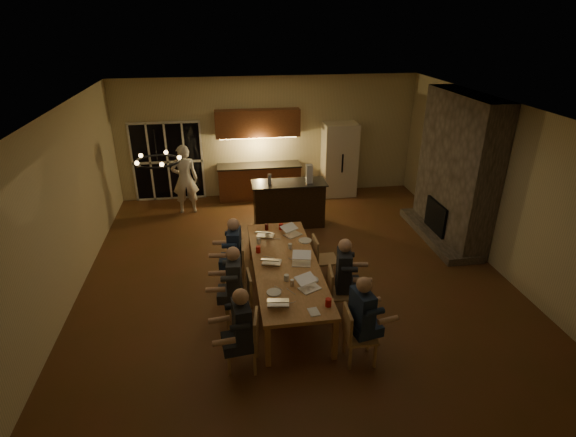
% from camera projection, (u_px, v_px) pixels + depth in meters
% --- Properties ---
extents(floor, '(9.00, 9.00, 0.00)m').
position_uv_depth(floor, '(295.00, 276.00, 8.70)').
color(floor, brown).
rests_on(floor, ground).
extents(back_wall, '(8.00, 0.04, 3.20)m').
position_uv_depth(back_wall, '(268.00, 137.00, 12.09)').
color(back_wall, beige).
rests_on(back_wall, ground).
extents(left_wall, '(0.04, 9.00, 3.20)m').
position_uv_depth(left_wall, '(59.00, 214.00, 7.49)').
color(left_wall, beige).
rests_on(left_wall, ground).
extents(right_wall, '(0.04, 9.00, 3.20)m').
position_uv_depth(right_wall, '(503.00, 188.00, 8.58)').
color(right_wall, beige).
rests_on(right_wall, ground).
extents(ceiling, '(8.00, 9.00, 0.04)m').
position_uv_depth(ceiling, '(297.00, 109.00, 7.36)').
color(ceiling, white).
rests_on(ceiling, back_wall).
extents(french_doors, '(1.86, 0.08, 2.10)m').
position_uv_depth(french_doors, '(168.00, 162.00, 11.91)').
color(french_doors, black).
rests_on(french_doors, ground).
extents(fireplace, '(0.58, 2.50, 3.20)m').
position_uv_depth(fireplace, '(457.00, 169.00, 9.61)').
color(fireplace, '#63574E').
rests_on(fireplace, ground).
extents(kitchenette, '(2.24, 0.68, 2.40)m').
position_uv_depth(kitchenette, '(259.00, 155.00, 11.93)').
color(kitchenette, brown).
rests_on(kitchenette, ground).
extents(refrigerator, '(0.90, 0.68, 2.00)m').
position_uv_depth(refrigerator, '(339.00, 160.00, 12.27)').
color(refrigerator, beige).
rests_on(refrigerator, ground).
extents(dining_table, '(1.10, 3.26, 0.75)m').
position_uv_depth(dining_table, '(286.00, 282.00, 7.83)').
color(dining_table, tan).
rests_on(dining_table, ground).
extents(bar_island, '(1.74, 0.69, 1.08)m').
position_uv_depth(bar_island, '(289.00, 204.00, 10.61)').
color(bar_island, black).
rests_on(bar_island, ground).
extents(chair_left_near, '(0.50, 0.50, 0.89)m').
position_uv_depth(chair_left_near, '(242.00, 341.00, 6.32)').
color(chair_left_near, tan).
rests_on(chair_left_near, ground).
extents(chair_left_mid, '(0.47, 0.47, 0.89)m').
position_uv_depth(chair_left_mid, '(238.00, 299.00, 7.24)').
color(chair_left_mid, tan).
rests_on(chair_left_mid, ground).
extents(chair_left_far, '(0.46, 0.46, 0.89)m').
position_uv_depth(chair_left_far, '(232.00, 267.00, 8.15)').
color(chair_left_far, tan).
rests_on(chair_left_far, ground).
extents(chair_right_near, '(0.45, 0.45, 0.89)m').
position_uv_depth(chair_right_near, '(360.00, 335.00, 6.44)').
color(chair_right_near, tan).
rests_on(chair_right_near, ground).
extents(chair_right_mid, '(0.49, 0.49, 0.89)m').
position_uv_depth(chair_right_mid, '(342.00, 293.00, 7.40)').
color(chair_right_mid, tan).
rests_on(chair_right_mid, ground).
extents(chair_right_far, '(0.45, 0.45, 0.89)m').
position_uv_depth(chair_right_far, '(325.00, 259.00, 8.43)').
color(chair_right_far, tan).
rests_on(chair_right_far, ground).
extents(person_left_near, '(0.66, 0.66, 1.38)m').
position_uv_depth(person_left_near, '(242.00, 332.00, 6.12)').
color(person_left_near, '#22252C').
rests_on(person_left_near, ground).
extents(person_right_near, '(0.70, 0.70, 1.38)m').
position_uv_depth(person_right_near, '(361.00, 319.00, 6.37)').
color(person_right_near, '#1E2A4D').
rests_on(person_right_near, ground).
extents(person_left_mid, '(0.65, 0.65, 1.38)m').
position_uv_depth(person_left_mid, '(235.00, 285.00, 7.17)').
color(person_left_mid, '#31343A').
rests_on(person_left_mid, ground).
extents(person_right_mid, '(0.70, 0.70, 1.38)m').
position_uv_depth(person_right_mid, '(343.00, 276.00, 7.41)').
color(person_right_mid, '#22252C').
rests_on(person_right_mid, ground).
extents(person_left_far, '(0.68, 0.68, 1.38)m').
position_uv_depth(person_left_far, '(235.00, 253.00, 8.12)').
color(person_left_far, '#1E2A4D').
rests_on(person_left_far, ground).
extents(standing_person, '(0.67, 0.47, 1.76)m').
position_uv_depth(standing_person, '(185.00, 179.00, 11.17)').
color(standing_person, silver).
rests_on(standing_person, ground).
extents(chandelier, '(0.64, 0.64, 0.03)m').
position_uv_depth(chandelier, '(157.00, 161.00, 6.32)').
color(chandelier, black).
rests_on(chandelier, ceiling).
extents(laptop_a, '(0.36, 0.32, 0.23)m').
position_uv_depth(laptop_a, '(278.00, 297.00, 6.58)').
color(laptop_a, silver).
rests_on(laptop_a, dining_table).
extents(laptop_b, '(0.41, 0.39, 0.23)m').
position_uv_depth(laptop_b, '(310.00, 283.00, 6.92)').
color(laptop_b, silver).
rests_on(laptop_b, dining_table).
extents(laptop_c, '(0.38, 0.36, 0.23)m').
position_uv_depth(laptop_c, '(272.00, 257.00, 7.65)').
color(laptop_c, silver).
rests_on(laptop_c, dining_table).
extents(laptop_d, '(0.37, 0.34, 0.23)m').
position_uv_depth(laptop_d, '(302.00, 258.00, 7.61)').
color(laptop_d, silver).
rests_on(laptop_d, dining_table).
extents(laptop_e, '(0.39, 0.37, 0.23)m').
position_uv_depth(laptop_e, '(265.00, 230.00, 8.59)').
color(laptop_e, silver).
rests_on(laptop_e, dining_table).
extents(laptop_f, '(0.42, 0.41, 0.23)m').
position_uv_depth(laptop_f, '(293.00, 230.00, 8.61)').
color(laptop_f, silver).
rests_on(laptop_f, dining_table).
extents(mug_front, '(0.09, 0.09, 0.10)m').
position_uv_depth(mug_front, '(287.00, 278.00, 7.17)').
color(mug_front, silver).
rests_on(mug_front, dining_table).
extents(mug_mid, '(0.07, 0.07, 0.10)m').
position_uv_depth(mug_mid, '(290.00, 246.00, 8.14)').
color(mug_mid, silver).
rests_on(mug_mid, dining_table).
extents(mug_back, '(0.07, 0.07, 0.10)m').
position_uv_depth(mug_back, '(259.00, 241.00, 8.33)').
color(mug_back, silver).
rests_on(mug_back, dining_table).
extents(redcup_near, '(0.09, 0.09, 0.12)m').
position_uv_depth(redcup_near, '(328.00, 302.00, 6.54)').
color(redcup_near, red).
rests_on(redcup_near, dining_table).
extents(redcup_mid, '(0.08, 0.08, 0.12)m').
position_uv_depth(redcup_mid, '(258.00, 249.00, 8.01)').
color(redcup_mid, red).
rests_on(redcup_mid, dining_table).
extents(redcup_far, '(0.09, 0.09, 0.12)m').
position_uv_depth(redcup_far, '(281.00, 227.00, 8.86)').
color(redcup_far, red).
rests_on(redcup_far, dining_table).
extents(can_silver, '(0.06, 0.06, 0.12)m').
position_uv_depth(can_silver, '(292.00, 283.00, 7.01)').
color(can_silver, '#B2B2B7').
rests_on(can_silver, dining_table).
extents(can_cola, '(0.07, 0.07, 0.12)m').
position_uv_depth(can_cola, '(267.00, 227.00, 8.84)').
color(can_cola, '#3F0F0C').
rests_on(can_cola, dining_table).
extents(plate_near, '(0.22, 0.22, 0.02)m').
position_uv_depth(plate_near, '(312.00, 280.00, 7.19)').
color(plate_near, silver).
rests_on(plate_near, dining_table).
extents(plate_left, '(0.23, 0.23, 0.02)m').
position_uv_depth(plate_left, '(274.00, 292.00, 6.87)').
color(plate_left, silver).
rests_on(plate_left, dining_table).
extents(plate_far, '(0.25, 0.25, 0.02)m').
position_uv_depth(plate_far, '(305.00, 241.00, 8.43)').
color(plate_far, silver).
rests_on(plate_far, dining_table).
extents(notepad, '(0.17, 0.22, 0.01)m').
position_uv_depth(notepad, '(314.00, 312.00, 6.42)').
color(notepad, white).
rests_on(notepad, dining_table).
extents(bar_bottle, '(0.09, 0.09, 0.24)m').
position_uv_depth(bar_bottle, '(270.00, 179.00, 10.24)').
color(bar_bottle, '#99999E').
rests_on(bar_bottle, bar_island).
extents(bar_blender, '(0.15, 0.15, 0.43)m').
position_uv_depth(bar_blender, '(309.00, 174.00, 10.28)').
color(bar_blender, silver).
rests_on(bar_blender, bar_island).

